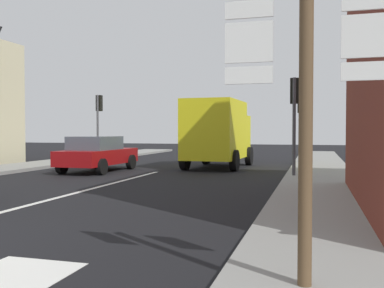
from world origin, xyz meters
The scene contains 9 objects.
ground_plane centered at (0.00, 10.00, 0.00)m, with size 80.00×80.00×0.00m, color black.
sidewalk_right centered at (6.48, 8.00, 0.07)m, with size 2.43×44.00×0.14m, color gray.
lane_centre_stripe centered at (0.00, 6.00, 0.01)m, with size 0.16×12.00×0.01m, color silver.
sedan_far centered at (-2.46, 11.58, 0.76)m, with size 2.02×4.22×1.47m.
delivery_truck centered at (1.98, 14.77, 1.65)m, with size 2.64×5.08×3.05m.
route_sign_post centered at (6.17, -0.33, 1.91)m, with size 1.66×0.14×3.20m.
traffic_light_far_left centered at (-5.57, 17.61, 2.76)m, with size 0.30×0.49×3.72m.
traffic_light_far_right centered at (5.57, 17.95, 2.60)m, with size 0.30×0.49×3.51m.
traffic_light_near_right centered at (5.57, 10.98, 2.64)m, with size 0.30×0.49×3.56m.
Camera 1 is at (6.26, -4.84, 1.70)m, focal length 40.84 mm.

